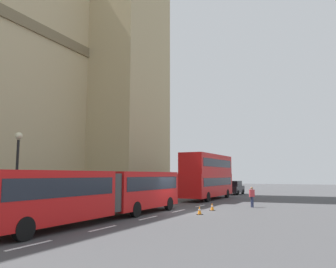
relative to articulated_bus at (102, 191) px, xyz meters
name	(u,v)px	position (x,y,z in m)	size (l,w,h in m)	color
ground_plane	(176,212)	(6.23, -1.99, -1.75)	(160.00, 160.00, 0.00)	#424244
lane_centre_marking	(128,223)	(-0.21, -1.99, -1.74)	(25.20, 0.16, 0.01)	silver
articulated_bus	(102,191)	(0.00, 0.00, 0.00)	(16.43, 2.54, 2.90)	red
double_decker_bus	(208,175)	(18.96, 0.00, 0.96)	(10.61, 2.54, 4.90)	red
sedan_lead	(234,188)	(29.92, 0.02, -0.83)	(4.40, 1.86, 1.85)	black
traffic_cone_west	(200,210)	(5.24, -4.23, -1.46)	(0.36, 0.36, 0.58)	black
traffic_cone_middle	(212,207)	(8.14, -4.15, -1.46)	(0.36, 0.36, 0.58)	black
street_lamp	(17,169)	(-2.47, 4.51, 1.31)	(0.44, 0.44, 5.27)	black
pedestrian_near_cones	(252,196)	(12.06, -6.31, -0.83)	(0.43, 0.47, 1.69)	#262D4C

